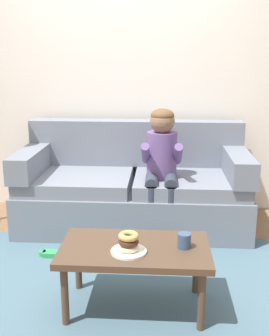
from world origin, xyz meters
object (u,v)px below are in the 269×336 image
at_px(couch, 134,189).
at_px(coffee_table, 135,254).
at_px(donut, 129,247).
at_px(mug, 184,241).
at_px(toy_controller, 53,254).
at_px(person_child, 162,160).

relative_size(couch, coffee_table, 2.26).
relative_size(donut, mug, 1.33).
relative_size(couch, toy_controller, 9.01).
relative_size(donut, toy_controller, 0.53).
bearing_deg(toy_controller, coffee_table, -34.34).
bearing_deg(couch, coffee_table, -85.74).
xyz_separation_m(coffee_table, person_child, (0.15, 1.16, 0.30)).
bearing_deg(couch, mug, -73.75).
distance_m(donut, mug, 0.34).
bearing_deg(toy_controller, person_child, 40.51).
height_order(coffee_table, person_child, person_child).
relative_size(person_child, mug, 12.24).
distance_m(person_child, toy_controller, 1.18).
distance_m(couch, person_child, 0.46).
bearing_deg(person_child, couch, 140.99).
bearing_deg(mug, donut, -165.20).
bearing_deg(couch, person_child, -39.01).
bearing_deg(person_child, mug, -82.98).
distance_m(person_child, mug, 1.18).
bearing_deg(coffee_table, couch, 94.26).
height_order(couch, mug, couch).
xyz_separation_m(person_child, toy_controller, (-0.84, -0.52, -0.65)).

